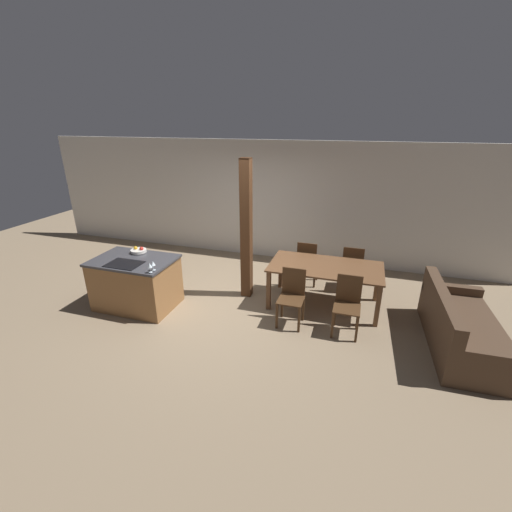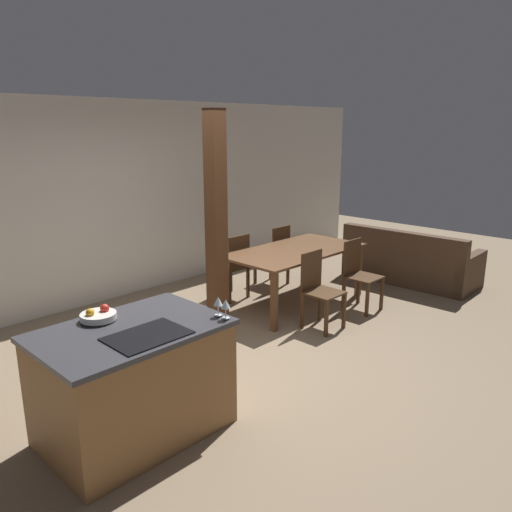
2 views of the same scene
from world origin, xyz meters
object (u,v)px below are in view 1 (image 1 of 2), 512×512
Objects in this scene: wine_glass_middle at (153,264)px; dining_chair_near_right at (347,304)px; kitchen_island at (136,283)px; dining_chair_far_right at (352,267)px; fruit_bowl at (139,251)px; dining_chair_far_left at (307,262)px; wine_glass_near at (150,266)px; couch at (460,330)px; timber_post at (246,231)px; dining_chair_near_left at (292,296)px; dining_table at (325,271)px.

wine_glass_middle reaches higher than dining_chair_near_right.
kitchen_island is 1.50× the size of dining_chair_far_right.
fruit_bowl reaches higher than dining_chair_far_left.
couch is at bearing 9.56° from wine_glass_near.
timber_post reaches higher than wine_glass_near.
dining_chair_far_right is 2.12m from couch.
dining_chair_far_left reaches higher than kitchen_island.
dining_chair_near_left is 1.46m from dining_chair_far_left.
dining_chair_near_right is 1.62m from couch.
timber_post is (-1.43, -0.05, 0.60)m from dining_table.
kitchen_island is at bearing -175.47° from dining_chair_near_right.
dining_chair_far_left is 0.86m from dining_chair_far_right.
dining_chair_near_left reaches higher than couch.
timber_post reaches higher than dining_chair_near_left.
dining_chair_near_left is 1.70m from dining_chair_far_right.
dining_chair_far_right is (3.67, 1.45, -0.45)m from fruit_bowl.
fruit_bowl is 1.95m from timber_post.
wine_glass_near reaches higher than dining_table.
couch is at bearing 4.21° from kitchen_island.
fruit_bowl is at bearing 89.10° from couch.
kitchen_island is 2.73m from dining_chair_near_left.
dining_chair_near_right is 2.13m from timber_post.
wine_glass_middle is at bearing -26.35° from kitchen_island.
kitchen_island reaches higher than dining_table.
wine_glass_middle is at bearing 44.22° from dining_chair_far_left.
dining_chair_near_left is 0.86m from dining_chair_near_right.
dining_table is 0.87m from dining_chair_far_left.
dining_chair_near_right is at bearing -59.41° from dining_table.
dining_chair_near_left reaches higher than kitchen_island.
couch is (5.18, 0.38, -0.17)m from kitchen_island.
dining_chair_near_left is at bearing 15.56° from wine_glass_middle.
wine_glass_middle is at bearing 96.72° from couch.
dining_chair_near_right is at bearing 120.59° from dining_chair_far_left.
dining_table is at bearing 70.95° from couch.
fruit_bowl is 5.31m from couch.
timber_post is (-1.86, 0.68, 0.78)m from dining_chair_near_right.
dining_chair_far_left is at bearing 38.31° from timber_post.
wine_glass_middle is 0.17× the size of dining_chair_far_left.
dining_table is 2.17m from couch.
fruit_bowl is 0.98m from wine_glass_near.
dining_chair_near_right is at bearing 12.77° from wine_glass_near.
fruit_bowl is 0.93m from wine_glass_middle.
wine_glass_middle reaches higher than dining_chair_near_left.
couch is at bearing -9.49° from timber_post.
wine_glass_near is (0.70, -0.69, 0.08)m from fruit_bowl.
kitchen_island is 3.23m from dining_chair_far_left.
timber_post reaches higher than kitchen_island.
wine_glass_middle is 0.06× the size of timber_post.
wine_glass_middle is 1.70m from timber_post.
wine_glass_near is 3.04m from dining_chair_far_left.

